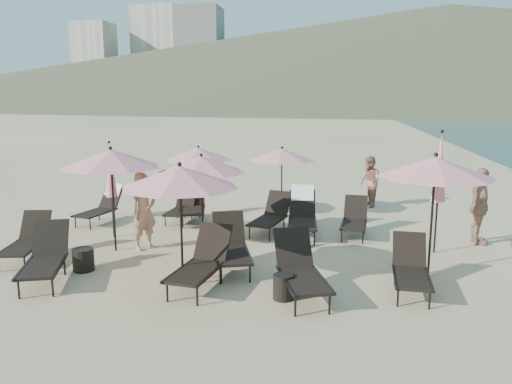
% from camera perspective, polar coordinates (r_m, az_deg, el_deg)
% --- Properties ---
extents(ground, '(800.00, 800.00, 0.00)m').
position_cam_1_polar(ground, '(9.81, 0.25, -10.25)').
color(ground, '#D6BA8C').
rests_on(ground, ground).
extents(volcanic_headland, '(690.00, 690.00, 55.00)m').
position_cam_1_polar(volcanic_headland, '(320.23, 22.78, 14.09)').
color(volcanic_headland, brown).
rests_on(volcanic_headland, ground).
extents(hotel_skyline, '(109.00, 82.00, 55.00)m').
position_cam_1_polar(hotel_skyline, '(296.66, -9.56, 14.64)').
color(hotel_skyline, beige).
rests_on(hotel_skyline, ground).
extents(lounger_0, '(0.95, 1.76, 0.96)m').
position_cam_1_polar(lounger_0, '(12.05, -24.75, -5.00)').
color(lounger_0, black).
rests_on(lounger_0, ground).
extents(lounger_1, '(1.27, 1.94, 1.04)m').
position_cam_1_polar(lounger_1, '(10.53, -22.95, -6.84)').
color(lounger_1, black).
rests_on(lounger_1, ground).
extents(lounger_2, '(1.21, 1.96, 1.05)m').
position_cam_1_polar(lounger_2, '(10.41, -2.87, -6.15)').
color(lounger_2, black).
rests_on(lounger_2, ground).
extents(lounger_3, '(0.93, 1.89, 1.04)m').
position_cam_1_polar(lounger_3, '(9.49, -6.25, -7.92)').
color(lounger_3, black).
rests_on(lounger_3, ground).
extents(lounger_4, '(1.24, 1.97, 1.06)m').
position_cam_1_polar(lounger_4, '(9.07, 5.08, -8.76)').
color(lounger_4, black).
rests_on(lounger_4, ground).
extents(lounger_5, '(0.71, 1.68, 0.95)m').
position_cam_1_polar(lounger_5, '(9.66, 17.28, -8.31)').
color(lounger_5, black).
rests_on(lounger_5, ground).
extents(lounger_6, '(0.92, 1.72, 1.02)m').
position_cam_1_polar(lounger_6, '(14.90, -17.18, -1.45)').
color(lounger_6, black).
rests_on(lounger_6, ground).
extents(lounger_7, '(0.60, 1.50, 0.85)m').
position_cam_1_polar(lounger_7, '(14.54, -8.54, -1.74)').
color(lounger_7, black).
rests_on(lounger_7, ground).
extents(lounger_8, '(1.04, 1.85, 1.09)m').
position_cam_1_polar(lounger_8, '(14.60, -7.15, -1.15)').
color(lounger_8, black).
rests_on(lounger_8, ground).
extents(lounger_9, '(1.03, 1.83, 0.99)m').
position_cam_1_polar(lounger_9, '(13.16, 1.72, -2.65)').
color(lounger_9, black).
rests_on(lounger_9, ground).
extents(lounger_10, '(0.85, 1.96, 1.19)m').
position_cam_1_polar(lounger_10, '(12.98, 5.32, -2.42)').
color(lounger_10, black).
rests_on(lounger_10, ground).
extents(lounger_11, '(0.75, 1.66, 0.93)m').
position_cam_1_polar(lounger_11, '(13.13, 11.19, -3.02)').
color(lounger_11, black).
rests_on(lounger_11, ground).
extents(umbrella_open_0, '(2.27, 2.27, 2.44)m').
position_cam_1_polar(umbrella_open_0, '(11.75, -16.25, 3.68)').
color(umbrella_open_0, black).
rests_on(umbrella_open_0, ground).
extents(umbrella_open_1, '(2.09, 2.09, 2.25)m').
position_cam_1_polar(umbrella_open_1, '(11.63, -6.26, 3.14)').
color(umbrella_open_1, black).
rests_on(umbrella_open_1, ground).
extents(umbrella_open_2, '(2.29, 2.29, 2.46)m').
position_cam_1_polar(umbrella_open_2, '(10.38, 19.80, 2.70)').
color(umbrella_open_2, black).
rests_on(umbrella_open_2, ground).
extents(umbrella_open_3, '(2.01, 2.01, 2.16)m').
position_cam_1_polar(umbrella_open_3, '(14.55, -6.58, 4.35)').
color(umbrella_open_3, black).
rests_on(umbrella_open_3, ground).
extents(umbrella_open_4, '(1.96, 1.96, 2.11)m').
position_cam_1_polar(umbrella_open_4, '(14.62, 2.98, 4.28)').
color(umbrella_open_4, black).
rests_on(umbrella_open_4, ground).
extents(umbrella_open_5, '(2.20, 2.20, 2.37)m').
position_cam_1_polar(umbrella_open_5, '(9.18, -8.70, 1.71)').
color(umbrella_open_5, black).
rests_on(umbrella_open_5, ground).
extents(umbrella_closed_0, '(0.33, 0.33, 2.82)m').
position_cam_1_polar(umbrella_closed_0, '(11.88, 20.25, 2.57)').
color(umbrella_closed_0, black).
rests_on(umbrella_closed_0, ground).
extents(umbrella_closed_1, '(0.29, 0.29, 2.46)m').
position_cam_1_polar(umbrella_closed_1, '(13.00, -16.30, 2.34)').
color(umbrella_closed_1, black).
rests_on(umbrella_closed_1, ground).
extents(side_table_0, '(0.44, 0.44, 0.47)m').
position_cam_1_polar(side_table_0, '(10.95, -19.14, -7.31)').
color(side_table_0, black).
rests_on(side_table_0, ground).
extents(side_table_1, '(0.37, 0.37, 0.45)m').
position_cam_1_polar(side_table_1, '(8.98, 3.13, -10.77)').
color(side_table_1, black).
rests_on(side_table_1, ground).
extents(beachgoer_a, '(0.74, 0.80, 1.83)m').
position_cam_1_polar(beachgoer_a, '(11.90, -12.69, -2.15)').
color(beachgoer_a, tan).
rests_on(beachgoer_a, ground).
extents(beachgoer_b, '(0.83, 0.95, 1.65)m').
position_cam_1_polar(beachgoer_b, '(16.56, 12.81, 1.15)').
color(beachgoer_b, '#9E6351').
rests_on(beachgoer_b, ground).
extents(beachgoer_c, '(0.48, 1.10, 1.87)m').
position_cam_1_polar(beachgoer_c, '(13.20, 24.20, -1.49)').
color(beachgoer_c, '#A97860').
rests_on(beachgoer_c, ground).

